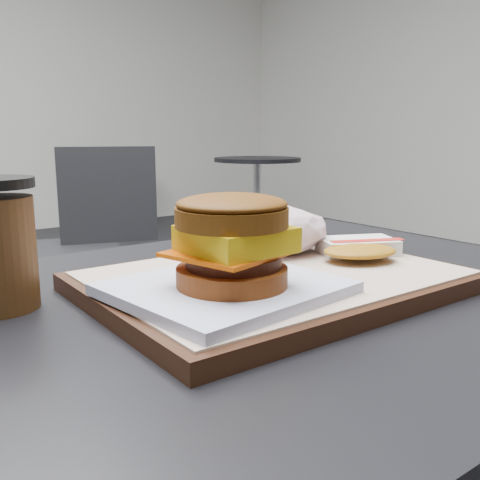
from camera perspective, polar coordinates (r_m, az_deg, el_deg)
name	(u,v)px	position (r m, az deg, el deg)	size (l,w,h in m)	color
customer_table	(264,448)	(0.65, 2.58, -21.27)	(0.80, 0.60, 0.77)	#A5A5AA
serving_tray	(275,281)	(0.57, 3.74, -4.36)	(0.38, 0.28, 0.02)	black
breakfast_sandwich	(231,253)	(0.48, -1.02, -1.36)	(0.21, 0.19, 0.09)	white
hash_brown	(359,248)	(0.65, 12.53, -0.86)	(0.13, 0.12, 0.02)	white
crumpled_wrapper	(280,230)	(0.65, 4.33, 1.03)	(0.13, 0.10, 0.06)	white
neighbor_chair	(82,238)	(2.28, -16.52, 0.18)	(0.65, 0.54, 0.88)	#AFAFB4
bg_table_near	(257,182)	(4.12, 1.86, 6.17)	(0.66, 0.66, 0.75)	black
bg_table_far	(117,172)	(5.38, -12.97, 7.10)	(0.66, 0.66, 0.75)	black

